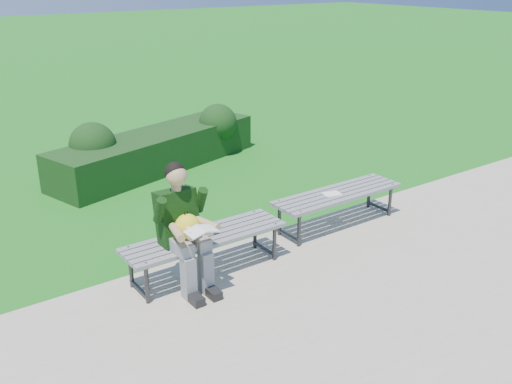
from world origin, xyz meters
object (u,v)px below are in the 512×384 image
object	(u,v)px
hedge	(156,147)
seated_boy	(184,224)
bench_right	(338,196)
bench_left	(205,240)
paper_sheet	(332,194)

from	to	relation	value
hedge	seated_boy	bearing A→B (deg)	-111.76
bench_right	seated_boy	xyz separation A→B (m)	(-2.30, -0.20, 0.30)
bench_left	bench_right	bearing A→B (deg)	3.08
seated_boy	paper_sheet	xyz separation A→B (m)	(2.20, 0.20, -0.24)
bench_left	bench_right	world-z (taller)	same
bench_right	seated_boy	world-z (taller)	seated_boy
seated_boy	paper_sheet	world-z (taller)	seated_boy
hedge	bench_right	world-z (taller)	hedge
hedge	paper_sheet	size ratio (longest dim) A/B	15.50
hedge	bench_left	bearing A→B (deg)	-108.06
bench_left	bench_right	distance (m)	2.01
hedge	bench_right	size ratio (longest dim) A/B	2.16
bench_left	paper_sheet	bearing A→B (deg)	3.24
hedge	paper_sheet	xyz separation A→B (m)	(0.74, -3.47, 0.11)
bench_right	paper_sheet	bearing A→B (deg)	180.00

